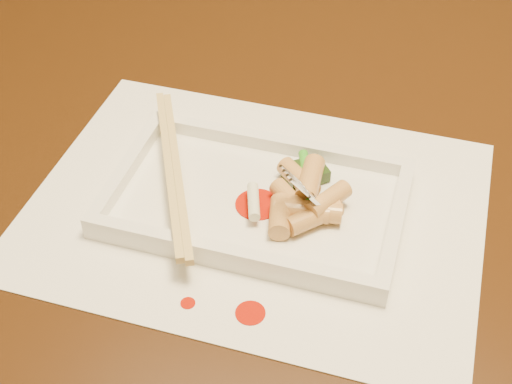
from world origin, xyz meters
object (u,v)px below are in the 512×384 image
(fork, at_px, (344,137))
(placemat, at_px, (256,207))
(table, at_px, (301,172))
(chopstick_a, at_px, (169,168))
(plate_base, at_px, (256,203))

(fork, bearing_deg, placemat, -165.58)
(table, relative_size, chopstick_a, 6.23)
(placemat, height_order, fork, fork)
(chopstick_a, relative_size, fork, 1.61)
(plate_base, relative_size, chopstick_a, 1.16)
(plate_base, bearing_deg, placemat, 0.00)
(chopstick_a, bearing_deg, fork, 6.75)
(plate_base, xyz_separation_m, chopstick_a, (-0.08, 0.00, 0.02))
(fork, bearing_deg, plate_base, -165.58)
(table, height_order, fork, fork)
(placemat, xyz_separation_m, chopstick_a, (-0.08, 0.00, 0.03))
(fork, bearing_deg, table, 113.77)
(table, bearing_deg, plate_base, -91.01)
(placemat, bearing_deg, fork, 14.42)
(table, xyz_separation_m, fork, (0.07, -0.15, 0.18))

